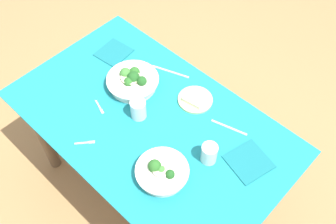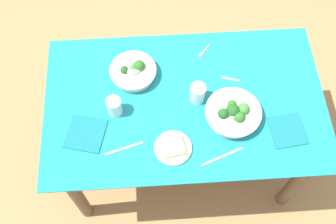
{
  "view_description": "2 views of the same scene",
  "coord_description": "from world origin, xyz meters",
  "px_view_note": "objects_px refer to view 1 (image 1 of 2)",
  "views": [
    {
      "loc": [
        0.84,
        -0.75,
        2.3
      ],
      "look_at": [
        0.04,
        0.08,
        0.76
      ],
      "focal_mm": 42.1,
      "sensor_mm": 36.0,
      "label": 1
    },
    {
      "loc": [
        0.15,
        0.99,
        2.53
      ],
      "look_at": [
        0.09,
        0.07,
        0.76
      ],
      "focal_mm": 44.09,
      "sensor_mm": 36.0,
      "label": 2
    }
  ],
  "objects_px": {
    "water_glass_side": "(138,109)",
    "table_knife_right": "(229,127)",
    "broccoli_bowl_near": "(162,172)",
    "bread_side_plate": "(195,99)",
    "broccoli_bowl_far": "(133,81)",
    "napkin_folded_lower": "(114,53)",
    "fork_by_near_bowl": "(86,143)",
    "napkin_folded_upper": "(249,162)",
    "water_glass_center": "(209,153)",
    "table_knife_left": "(171,72)",
    "fork_by_far_bowl": "(100,108)"
  },
  "relations": [
    {
      "from": "broccoli_bowl_far",
      "to": "napkin_folded_lower",
      "type": "relative_size",
      "value": 1.59
    },
    {
      "from": "broccoli_bowl_near",
      "to": "table_knife_left",
      "type": "relative_size",
      "value": 1.11
    },
    {
      "from": "table_knife_right",
      "to": "napkin_folded_lower",
      "type": "bearing_deg",
      "value": -12.71
    },
    {
      "from": "water_glass_center",
      "to": "fork_by_near_bowl",
      "type": "xyz_separation_m",
      "value": [
        -0.47,
        -0.33,
        -0.05
      ]
    },
    {
      "from": "broccoli_bowl_far",
      "to": "water_glass_center",
      "type": "bearing_deg",
      "value": -6.74
    },
    {
      "from": "water_glass_side",
      "to": "fork_by_far_bowl",
      "type": "xyz_separation_m",
      "value": [
        -0.18,
        -0.1,
        -0.05
      ]
    },
    {
      "from": "fork_by_near_bowl",
      "to": "fork_by_far_bowl",
      "type": "bearing_deg",
      "value": 71.77
    },
    {
      "from": "water_glass_center",
      "to": "table_knife_left",
      "type": "relative_size",
      "value": 0.47
    },
    {
      "from": "table_knife_right",
      "to": "napkin_folded_lower",
      "type": "distance_m",
      "value": 0.79
    },
    {
      "from": "water_glass_center",
      "to": "napkin_folded_upper",
      "type": "bearing_deg",
      "value": 38.86
    },
    {
      "from": "broccoli_bowl_far",
      "to": "napkin_folded_upper",
      "type": "bearing_deg",
      "value": 3.82
    },
    {
      "from": "table_knife_right",
      "to": "napkin_folded_lower",
      "type": "height_order",
      "value": "napkin_folded_lower"
    },
    {
      "from": "table_knife_left",
      "to": "napkin_folded_upper",
      "type": "height_order",
      "value": "napkin_folded_upper"
    },
    {
      "from": "water_glass_center",
      "to": "fork_by_near_bowl",
      "type": "bearing_deg",
      "value": -145.06
    },
    {
      "from": "bread_side_plate",
      "to": "broccoli_bowl_far",
      "type": "bearing_deg",
      "value": -153.63
    },
    {
      "from": "fork_by_near_bowl",
      "to": "table_knife_left",
      "type": "height_order",
      "value": "same"
    },
    {
      "from": "broccoli_bowl_near",
      "to": "table_knife_right",
      "type": "distance_m",
      "value": 0.41
    },
    {
      "from": "table_knife_left",
      "to": "napkin_folded_lower",
      "type": "distance_m",
      "value": 0.35
    },
    {
      "from": "broccoli_bowl_far",
      "to": "fork_by_far_bowl",
      "type": "distance_m",
      "value": 0.22
    },
    {
      "from": "broccoli_bowl_far",
      "to": "water_glass_side",
      "type": "bearing_deg",
      "value": -35.17
    },
    {
      "from": "broccoli_bowl_far",
      "to": "bread_side_plate",
      "type": "bearing_deg",
      "value": 26.37
    },
    {
      "from": "napkin_folded_lower",
      "to": "table_knife_right",
      "type": "bearing_deg",
      "value": 3.17
    },
    {
      "from": "fork_by_far_bowl",
      "to": "table_knife_left",
      "type": "distance_m",
      "value": 0.43
    },
    {
      "from": "napkin_folded_upper",
      "to": "napkin_folded_lower",
      "type": "distance_m",
      "value": 0.97
    },
    {
      "from": "water_glass_center",
      "to": "water_glass_side",
      "type": "height_order",
      "value": "water_glass_side"
    },
    {
      "from": "fork_by_far_bowl",
      "to": "table_knife_right",
      "type": "bearing_deg",
      "value": 50.42
    },
    {
      "from": "broccoli_bowl_far",
      "to": "broccoli_bowl_near",
      "type": "xyz_separation_m",
      "value": [
        0.47,
        -0.27,
        -0.01
      ]
    },
    {
      "from": "fork_by_near_bowl",
      "to": "table_knife_right",
      "type": "distance_m",
      "value": 0.69
    },
    {
      "from": "broccoli_bowl_near",
      "to": "water_glass_center",
      "type": "bearing_deg",
      "value": 65.06
    },
    {
      "from": "broccoli_bowl_near",
      "to": "napkin_folded_lower",
      "type": "height_order",
      "value": "broccoli_bowl_near"
    },
    {
      "from": "fork_by_far_bowl",
      "to": "water_glass_center",
      "type": "bearing_deg",
      "value": 31.95
    },
    {
      "from": "napkin_folded_lower",
      "to": "table_knife_left",
      "type": "bearing_deg",
      "value": 19.1
    },
    {
      "from": "water_glass_side",
      "to": "table_knife_right",
      "type": "bearing_deg",
      "value": 34.02
    },
    {
      "from": "fork_by_near_bowl",
      "to": "water_glass_side",
      "type": "bearing_deg",
      "value": 27.19
    },
    {
      "from": "fork_by_near_bowl",
      "to": "table_knife_right",
      "type": "height_order",
      "value": "same"
    },
    {
      "from": "fork_by_far_bowl",
      "to": "table_knife_right",
      "type": "height_order",
      "value": "same"
    },
    {
      "from": "water_glass_center",
      "to": "napkin_folded_lower",
      "type": "distance_m",
      "value": 0.84
    },
    {
      "from": "fork_by_near_bowl",
      "to": "table_knife_left",
      "type": "relative_size",
      "value": 0.37
    },
    {
      "from": "water_glass_center",
      "to": "table_knife_right",
      "type": "xyz_separation_m",
      "value": [
        -0.04,
        0.2,
        -0.05
      ]
    },
    {
      "from": "broccoli_bowl_near",
      "to": "fork_by_near_bowl",
      "type": "bearing_deg",
      "value": -161.8
    },
    {
      "from": "table_knife_right",
      "to": "napkin_folded_upper",
      "type": "distance_m",
      "value": 0.2
    },
    {
      "from": "fork_by_far_bowl",
      "to": "fork_by_near_bowl",
      "type": "bearing_deg",
      "value": -40.66
    },
    {
      "from": "bread_side_plate",
      "to": "table_knife_right",
      "type": "relative_size",
      "value": 0.96
    },
    {
      "from": "water_glass_side",
      "to": "fork_by_near_bowl",
      "type": "bearing_deg",
      "value": -102.89
    },
    {
      "from": "table_knife_right",
      "to": "broccoli_bowl_near",
      "type": "bearing_deg",
      "value": 66.18
    },
    {
      "from": "fork_by_near_bowl",
      "to": "water_glass_center",
      "type": "bearing_deg",
      "value": -14.98
    },
    {
      "from": "bread_side_plate",
      "to": "water_glass_side",
      "type": "bearing_deg",
      "value": -117.83
    },
    {
      "from": "water_glass_center",
      "to": "table_knife_left",
      "type": "bearing_deg",
      "value": 151.08
    },
    {
      "from": "broccoli_bowl_near",
      "to": "table_knife_left",
      "type": "bearing_deg",
      "value": 129.72
    },
    {
      "from": "broccoli_bowl_far",
      "to": "fork_by_near_bowl",
      "type": "height_order",
      "value": "broccoli_bowl_far"
    }
  ]
}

